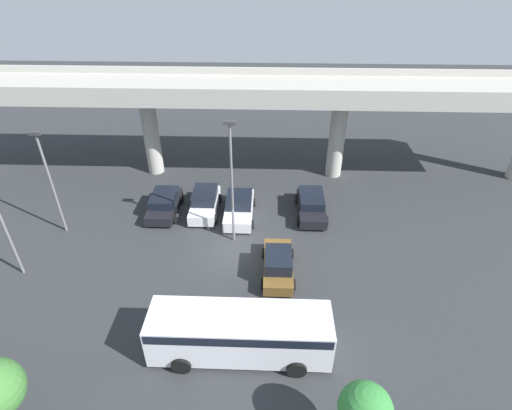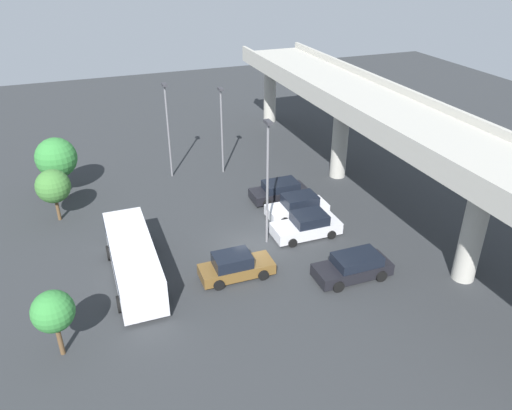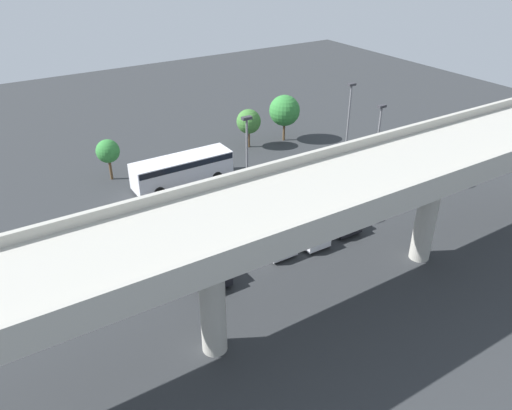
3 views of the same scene
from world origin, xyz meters
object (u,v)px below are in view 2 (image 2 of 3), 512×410
object	(u,v)px
lamp_post_mid_lot	(168,124)
tree_front_right	(53,312)
parked_car_4	(354,267)
tree_front_left	(56,158)
lamp_post_by_overpass	(268,175)
parked_car_2	(307,226)
tree_front_centre	(53,186)
parked_car_0	(279,191)
lamp_post_near_aisle	(222,124)
parked_car_3	(235,266)
parked_car_1	(298,207)
shuttle_bus	(133,258)

from	to	relation	value
lamp_post_mid_lot	tree_front_right	distance (m)	21.08
parked_car_4	tree_front_left	size ratio (longest dim) A/B	0.98
lamp_post_by_overpass	parked_car_2	bearing A→B (deg)	86.72
tree_front_centre	parked_car_0	bearing A→B (deg)	80.75
parked_car_4	tree_front_right	xyz separation A→B (m)	(0.52, -16.68, 1.91)
parked_car_0	parked_car_2	bearing A→B (deg)	86.67
lamp_post_near_aisle	lamp_post_by_overpass	world-z (taller)	lamp_post_by_overpass
lamp_post_by_overpass	parked_car_3	bearing A→B (deg)	-47.37
parked_car_0	tree_front_right	bearing A→B (deg)	34.88
parked_car_0	parked_car_1	distance (m)	3.03
parked_car_3	lamp_post_near_aisle	distance (m)	15.84
parked_car_4	tree_front_left	xyz separation A→B (m)	(-17.67, -16.09, 2.46)
lamp_post_by_overpass	lamp_post_mid_lot	bearing A→B (deg)	-163.53
parked_car_2	tree_front_right	size ratio (longest dim) A/B	1.27
tree_front_left	tree_front_centre	bearing A→B (deg)	-5.31
lamp_post_near_aisle	tree_front_right	size ratio (longest dim) A/B	2.02
parked_car_1	parked_car_4	world-z (taller)	parked_car_1
shuttle_bus	tree_front_centre	distance (m)	10.13
shuttle_bus	tree_front_right	distance (m)	6.65
parked_car_1	tree_front_left	world-z (taller)	tree_front_left
lamp_post_by_overpass	tree_front_centre	distance (m)	15.53
shuttle_bus	tree_front_centre	bearing A→B (deg)	24.03
parked_car_1	parked_car_2	distance (m)	2.67
parked_car_4	tree_front_right	distance (m)	16.80
parked_car_0	parked_car_4	xyz separation A→B (m)	(10.97, 0.21, 0.02)
parked_car_1	tree_front_right	xyz separation A→B (m)	(8.46, -16.66, 1.85)
shuttle_bus	lamp_post_mid_lot	size ratio (longest dim) A/B	1.08
tree_front_left	parked_car_4	bearing A→B (deg)	42.31
parked_car_3	lamp_post_mid_lot	distance (m)	16.16
parked_car_1	lamp_post_near_aisle	xyz separation A→B (m)	(-9.50, -2.78, 3.61)
tree_front_right	parked_car_4	bearing A→B (deg)	91.78
tree_front_left	tree_front_centre	distance (m)	4.11
lamp_post_near_aisle	tree_front_left	distance (m)	13.35
lamp_post_mid_lot	parked_car_1	bearing A→B (deg)	34.98
lamp_post_near_aisle	lamp_post_by_overpass	size ratio (longest dim) A/B	0.87
shuttle_bus	tree_front_centre	world-z (taller)	tree_front_centre
parked_car_4	lamp_post_mid_lot	xyz separation A→B (m)	(-18.19, -7.18, 3.96)
parked_car_1	tree_front_centre	bearing A→B (deg)	-19.02
parked_car_4	tree_front_centre	bearing A→B (deg)	-39.58
tree_front_left	lamp_post_by_overpass	bearing A→B (deg)	46.11
parked_car_4	shuttle_bus	bearing A→B (deg)	-19.67
parked_car_3	shuttle_bus	xyz separation A→B (m)	(-1.90, -5.71, 0.77)
parked_car_0	parked_car_1	xyz separation A→B (m)	(3.02, 0.19, 0.07)
tree_front_right	tree_front_centre	bearing A→B (deg)	179.14
parked_car_2	lamp_post_near_aisle	distance (m)	12.85
lamp_post_mid_lot	tree_front_left	distance (m)	9.05
parked_car_2	parked_car_4	bearing A→B (deg)	95.73
parked_car_0	tree_front_left	xyz separation A→B (m)	(-6.71, -15.88, 2.48)
parked_car_4	lamp_post_by_overpass	distance (m)	7.74
parked_car_2	lamp_post_near_aisle	xyz separation A→B (m)	(-12.11, -2.26, 3.65)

